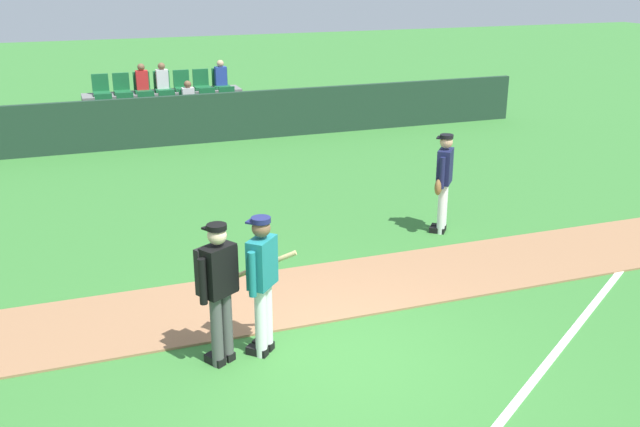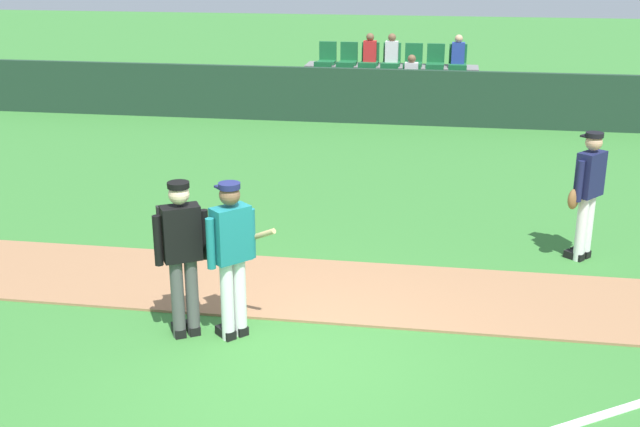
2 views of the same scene
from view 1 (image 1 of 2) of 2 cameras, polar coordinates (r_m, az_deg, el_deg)
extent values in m
plane|color=#387A33|center=(8.79, 0.98, -11.67)|extent=(80.00, 80.00, 0.00)
cube|color=#9E704C|center=(10.32, -2.70, -6.60)|extent=(28.00, 1.84, 0.03)
cube|color=white|center=(9.78, 18.99, -9.36)|extent=(9.96, 6.87, 0.01)
cube|color=#1E3828|center=(19.10, -11.44, 7.23)|extent=(20.00, 0.16, 1.29)
cube|color=slate|center=(20.60, -11.99, 6.66)|extent=(4.45, 2.10, 0.30)
cube|color=slate|center=(20.12, -11.88, 7.39)|extent=(4.35, 0.85, 0.40)
cube|color=#196033|center=(19.82, -16.64, 7.56)|extent=(0.44, 0.40, 0.08)
cube|color=#196033|center=(19.99, -16.75, 8.38)|extent=(0.44, 0.08, 0.50)
cube|color=#196033|center=(19.85, -15.05, 7.73)|extent=(0.44, 0.40, 0.08)
cube|color=#196033|center=(20.02, -15.17, 8.54)|extent=(0.44, 0.08, 0.50)
cube|color=#196033|center=(19.91, -13.46, 7.89)|extent=(0.44, 0.40, 0.08)
cube|color=#196033|center=(20.07, -13.60, 8.70)|extent=(0.44, 0.08, 0.50)
cube|color=#196033|center=(19.97, -11.88, 8.04)|extent=(0.44, 0.40, 0.08)
cube|color=#196033|center=(20.14, -12.03, 8.85)|extent=(0.44, 0.08, 0.50)
cube|color=#196033|center=(20.05, -10.32, 8.18)|extent=(0.44, 0.40, 0.08)
cube|color=#196033|center=(20.22, -10.47, 8.99)|extent=(0.44, 0.08, 0.50)
cube|color=silver|center=(20.05, -10.40, 9.05)|extent=(0.32, 0.22, 0.52)
sphere|color=brown|center=(19.99, -10.46, 10.04)|extent=(0.20, 0.20, 0.20)
cube|color=#196033|center=(20.15, -8.77, 8.32)|extent=(0.44, 0.40, 0.08)
cube|color=#196033|center=(20.32, -8.93, 9.12)|extent=(0.44, 0.08, 0.50)
cube|color=#196033|center=(20.26, -7.23, 8.46)|extent=(0.44, 0.40, 0.08)
cube|color=#196033|center=(20.43, -7.40, 9.25)|extent=(0.44, 0.08, 0.50)
cube|color=slate|center=(20.87, -12.31, 8.90)|extent=(4.35, 0.85, 0.40)
cube|color=#196033|center=(20.58, -16.92, 9.08)|extent=(0.44, 0.40, 0.08)
cube|color=#196033|center=(20.76, -17.03, 9.86)|extent=(0.44, 0.08, 0.50)
cube|color=#196033|center=(20.62, -15.38, 9.24)|extent=(0.44, 0.40, 0.08)
cube|color=#196033|center=(20.79, -15.50, 10.01)|extent=(0.44, 0.08, 0.50)
cube|color=#196033|center=(20.67, -13.84, 9.39)|extent=(0.44, 0.40, 0.08)
cube|color=#196033|center=(20.84, -13.97, 10.16)|extent=(0.44, 0.08, 0.50)
cube|color=red|center=(20.67, -13.93, 10.23)|extent=(0.32, 0.22, 0.52)
sphere|color=brown|center=(20.62, -14.01, 11.19)|extent=(0.20, 0.20, 0.20)
cube|color=#196033|center=(20.73, -12.32, 9.54)|extent=(0.44, 0.40, 0.08)
cube|color=#196033|center=(20.91, -12.46, 10.30)|extent=(0.44, 0.08, 0.50)
cube|color=silver|center=(20.73, -12.40, 10.38)|extent=(0.32, 0.22, 0.52)
sphere|color=brown|center=(20.68, -12.47, 11.33)|extent=(0.20, 0.20, 0.20)
cube|color=#196033|center=(20.81, -10.80, 9.68)|extent=(0.44, 0.40, 0.08)
cube|color=#196033|center=(20.99, -10.95, 10.44)|extent=(0.44, 0.08, 0.50)
cube|color=#196033|center=(20.90, -9.30, 9.80)|extent=(0.44, 0.40, 0.08)
cube|color=#196033|center=(21.08, -9.45, 10.56)|extent=(0.44, 0.08, 0.50)
cube|color=#196033|center=(21.01, -7.81, 9.93)|extent=(0.44, 0.40, 0.08)
cube|color=#196033|center=(21.18, -7.97, 10.68)|extent=(0.44, 0.08, 0.50)
cube|color=#263F99|center=(21.01, -7.87, 10.75)|extent=(0.32, 0.22, 0.52)
sphere|color=tan|center=(20.96, -7.92, 11.70)|extent=(0.20, 0.20, 0.20)
cylinder|color=white|center=(8.72, -4.72, -8.61)|extent=(0.14, 0.14, 0.90)
cylinder|color=white|center=(8.84, -4.24, -8.16)|extent=(0.14, 0.14, 0.90)
cube|color=black|center=(8.94, -5.00, -10.80)|extent=(0.27, 0.27, 0.10)
cube|color=black|center=(9.06, -4.52, -10.34)|extent=(0.27, 0.27, 0.10)
cube|color=#197075|center=(8.46, -4.61, -3.88)|extent=(0.43, 0.44, 0.60)
cylinder|color=#197075|center=(8.28, -5.40, -4.82)|extent=(0.09, 0.09, 0.55)
cylinder|color=#197075|center=(8.68, -3.84, -3.59)|extent=(0.09, 0.09, 0.55)
sphere|color=brown|center=(8.30, -4.69, -1.15)|extent=(0.22, 0.22, 0.22)
cylinder|color=#191E4C|center=(8.26, -4.71, -0.50)|extent=(0.23, 0.23, 0.06)
cube|color=#191E4C|center=(8.32, -5.31, -0.61)|extent=(0.21, 0.21, 0.02)
cylinder|color=tan|center=(8.76, -4.41, -4.09)|extent=(0.74, 0.40, 0.41)
cylinder|color=#4C4C4C|center=(8.58, -8.18, -9.24)|extent=(0.14, 0.14, 0.90)
cylinder|color=#4C4C4C|center=(8.68, -7.40, -8.86)|extent=(0.14, 0.14, 0.90)
cube|color=black|center=(8.82, -8.33, -11.40)|extent=(0.24, 0.28, 0.10)
cube|color=black|center=(8.91, -7.56, -11.01)|extent=(0.24, 0.28, 0.10)
cube|color=black|center=(8.30, -8.03, -4.49)|extent=(0.46, 0.39, 0.60)
cylinder|color=black|center=(8.17, -9.29, -5.35)|extent=(0.09, 0.09, 0.55)
cylinder|color=black|center=(8.48, -6.78, -4.28)|extent=(0.09, 0.09, 0.55)
sphere|color=beige|center=(8.14, -8.17, -1.72)|extent=(0.22, 0.22, 0.22)
cylinder|color=black|center=(8.10, -8.20, -1.06)|extent=(0.23, 0.23, 0.06)
cube|color=black|center=(8.18, -8.67, -1.10)|extent=(0.22, 0.20, 0.02)
cube|color=black|center=(8.39, -8.63, -4.26)|extent=(0.42, 0.29, 0.56)
cylinder|color=white|center=(12.70, 9.62, 0.35)|extent=(0.14, 0.14, 0.90)
cylinder|color=white|center=(12.85, 9.74, 0.57)|extent=(0.14, 0.14, 0.90)
cube|color=black|center=(12.85, 9.26, -1.31)|extent=(0.28, 0.26, 0.10)
cube|color=black|center=(13.00, 9.39, -1.07)|extent=(0.28, 0.26, 0.10)
cube|color=#191E47|center=(12.56, 9.87, 3.70)|extent=(0.42, 0.45, 0.60)
cylinder|color=#191E47|center=(12.34, 9.66, 3.18)|extent=(0.09, 0.09, 0.55)
cylinder|color=#191E47|center=(12.81, 10.05, 3.76)|extent=(0.09, 0.09, 0.55)
sphere|color=tan|center=(12.45, 9.99, 5.60)|extent=(0.22, 0.22, 0.22)
cylinder|color=black|center=(12.43, 10.01, 6.05)|extent=(0.23, 0.23, 0.06)
cube|color=black|center=(12.45, 9.55, 5.96)|extent=(0.21, 0.22, 0.02)
ellipsoid|color=brown|center=(12.40, 9.35, 2.07)|extent=(0.22, 0.23, 0.28)
camera|label=2|loc=(4.21, 71.35, 0.74)|focal=45.15mm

